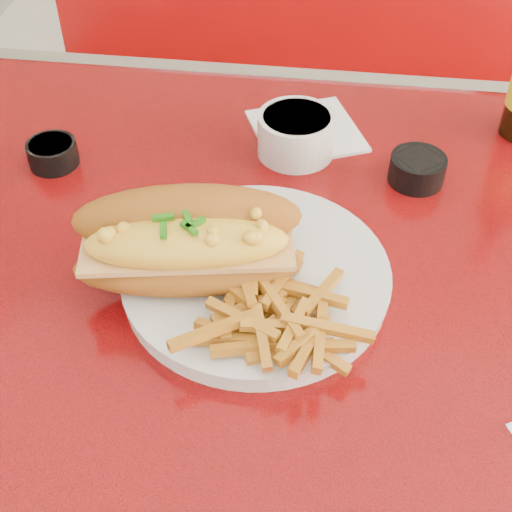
# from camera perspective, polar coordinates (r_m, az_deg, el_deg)

# --- Properties ---
(diner_table) EXTENTS (1.23, 0.83, 0.77)m
(diner_table) POSITION_cam_1_polar(r_m,az_deg,el_deg) (0.87, 0.82, -8.44)
(diner_table) COLOR red
(diner_table) RESTS_ON ground
(booth_bench_far) EXTENTS (1.20, 0.51, 0.90)m
(booth_bench_far) POSITION_cam_1_polar(r_m,az_deg,el_deg) (1.68, 4.13, 6.76)
(booth_bench_far) COLOR #940A09
(booth_bench_far) RESTS_ON ground
(dinner_plate) EXTENTS (0.32, 0.32, 0.02)m
(dinner_plate) POSITION_cam_1_polar(r_m,az_deg,el_deg) (0.72, 0.00, -1.66)
(dinner_plate) COLOR silver
(dinner_plate) RESTS_ON diner_table
(mac_hoagie) EXTENTS (0.24, 0.15, 0.10)m
(mac_hoagie) POSITION_cam_1_polar(r_m,az_deg,el_deg) (0.69, -5.50, 1.13)
(mac_hoagie) COLOR #A05A19
(mac_hoagie) RESTS_ON dinner_plate
(fries_pile) EXTENTS (0.13, 0.12, 0.04)m
(fries_pile) POSITION_cam_1_polar(r_m,az_deg,el_deg) (0.66, 1.52, -4.15)
(fries_pile) COLOR orange
(fries_pile) RESTS_ON dinner_plate
(fork) EXTENTS (0.05, 0.17, 0.00)m
(fork) POSITION_cam_1_polar(r_m,az_deg,el_deg) (0.69, -1.83, -3.84)
(fork) COLOR silver
(fork) RESTS_ON dinner_plate
(gravy_ramekin) EXTENTS (0.10, 0.10, 0.05)m
(gravy_ramekin) POSITION_cam_1_polar(r_m,az_deg,el_deg) (0.89, 3.23, 9.78)
(gravy_ramekin) COLOR silver
(gravy_ramekin) RESTS_ON diner_table
(sauce_cup_left) EXTENTS (0.08, 0.08, 0.03)m
(sauce_cup_left) POSITION_cam_1_polar(r_m,az_deg,el_deg) (0.91, -15.98, 7.96)
(sauce_cup_left) COLOR black
(sauce_cup_left) RESTS_ON diner_table
(sauce_cup_right) EXTENTS (0.08, 0.08, 0.03)m
(sauce_cup_right) POSITION_cam_1_polar(r_m,az_deg,el_deg) (0.87, 12.78, 6.88)
(sauce_cup_right) COLOR black
(sauce_cup_right) RESTS_ON diner_table
(paper_napkin) EXTENTS (0.17, 0.17, 0.00)m
(paper_napkin) POSITION_cam_1_polar(r_m,az_deg,el_deg) (0.94, 4.03, 9.96)
(paper_napkin) COLOR white
(paper_napkin) RESTS_ON diner_table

